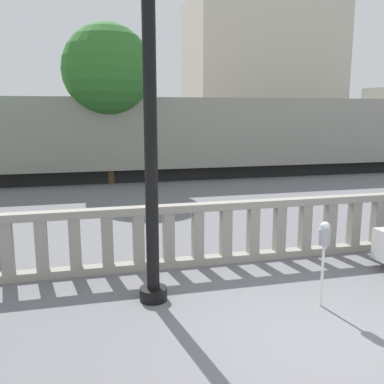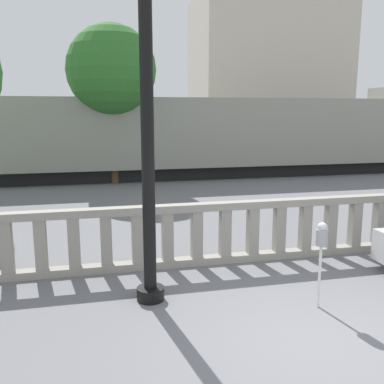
% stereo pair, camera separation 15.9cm
% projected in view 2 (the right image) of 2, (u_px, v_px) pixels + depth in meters
% --- Properties ---
extents(ground_plane, '(160.00, 160.00, 0.00)m').
position_uv_depth(ground_plane, '(319.00, 343.00, 5.39)').
color(ground_plane, slate).
extents(balustrade, '(13.51, 0.24, 1.19)m').
position_uv_depth(balustrade, '(239.00, 232.00, 8.24)').
color(balustrade, gray).
rests_on(balustrade, ground).
extents(lamppost, '(0.43, 0.43, 6.07)m').
position_uv_depth(lamppost, '(147.00, 94.00, 6.06)').
color(lamppost, black).
rests_on(lamppost, ground).
extents(parking_meter, '(0.17, 0.17, 1.30)m').
position_uv_depth(parking_meter, '(322.00, 240.00, 6.21)').
color(parking_meter, silver).
rests_on(parking_meter, ground).
extents(train_near, '(21.91, 3.13, 4.02)m').
position_uv_depth(train_near, '(233.00, 135.00, 19.36)').
color(train_near, black).
rests_on(train_near, ground).
extents(building_block, '(10.89, 6.37, 10.76)m').
position_uv_depth(building_block, '(268.00, 77.00, 31.98)').
color(building_block, beige).
rests_on(building_block, ground).
extents(tree_left, '(3.47, 3.47, 6.18)m').
position_uv_depth(tree_left, '(111.00, 70.00, 16.50)').
color(tree_left, '#4C3823').
rests_on(tree_left, ground).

